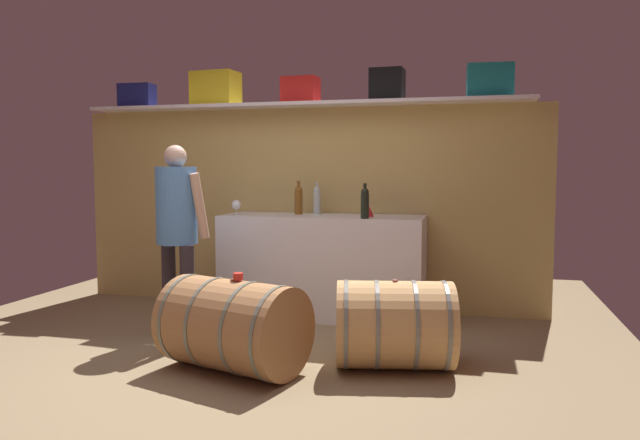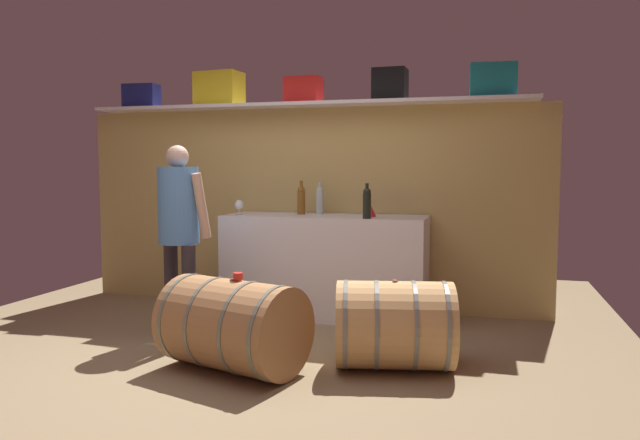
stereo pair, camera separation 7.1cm
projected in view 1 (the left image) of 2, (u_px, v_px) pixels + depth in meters
name	position (u px, v px, depth m)	size (l,w,h in m)	color
ground_plane	(248.00, 352.00, 4.57)	(5.89, 7.39, 0.02)	#8A7554
back_wall_panel	(304.00, 208.00, 6.01)	(4.69, 0.10, 1.97)	tan
high_shelf_board	(300.00, 105.00, 5.78)	(4.32, 0.40, 0.03)	silver
toolcase_navy	(137.00, 96.00, 6.19)	(0.34, 0.20, 0.24)	navy
toolcase_yellow	(216.00, 89.00, 5.97)	(0.44, 0.29, 0.33)	yellow
toolcase_red	(300.00, 90.00, 5.76)	(0.34, 0.22, 0.25)	red
toolcase_black	(387.00, 85.00, 5.55)	(0.30, 0.25, 0.29)	black
toolcase_teal	(490.00, 81.00, 5.33)	(0.39, 0.24, 0.29)	#17757C
work_cabinet	(323.00, 266.00, 5.61)	(1.87, 0.64, 0.94)	white
wine_bottle_dark	(365.00, 202.00, 5.21)	(0.07, 0.07, 0.31)	black
wine_bottle_amber	(299.00, 199.00, 5.69)	(0.08, 0.08, 0.32)	brown
wine_bottle_clear	(317.00, 199.00, 5.72)	(0.07, 0.07, 0.30)	#B2C5BE
wine_glass	(236.00, 205.00, 5.59)	(0.09, 0.09, 0.14)	white
red_funnel	(368.00, 210.00, 5.44)	(0.11, 0.11, 0.12)	red
wine_barrel_near	(233.00, 325.00, 4.09)	(1.07, 0.87, 0.63)	#A67346
wine_barrel_far	(395.00, 325.00, 4.14)	(0.90, 0.75, 0.62)	tan
tasting_cup	(238.00, 277.00, 4.05)	(0.07, 0.07, 0.05)	red
winemaker_pouring	(177.00, 219.00, 4.92)	(0.49, 0.46, 1.56)	#312931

